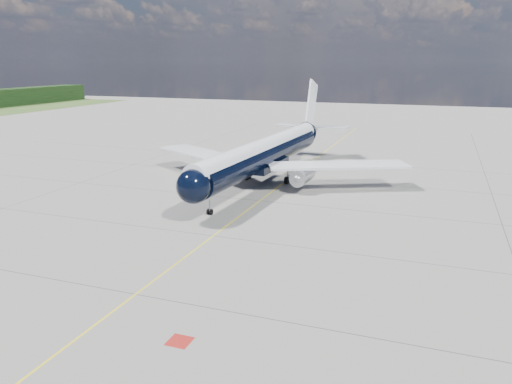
{
  "coord_description": "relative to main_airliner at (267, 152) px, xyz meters",
  "views": [
    {
      "loc": [
        22.16,
        -36.56,
        18.51
      ],
      "look_at": [
        3.13,
        15.01,
        4.0
      ],
      "focal_mm": 35.0,
      "sensor_mm": 36.0,
      "label": 1
    }
  ],
  "objects": [
    {
      "name": "main_airliner",
      "position": [
        0.0,
        0.0,
        0.0
      ],
      "size": [
        43.06,
        52.45,
        15.15
      ],
      "rotation": [
        0.0,
        0.0,
        -0.05
      ],
      "color": "black",
      "rests_on": "ground"
    },
    {
      "name": "ground",
      "position": [
        2.75,
        -5.97,
        -4.7
      ],
      "size": [
        320.0,
        320.0,
        0.0
      ],
      "primitive_type": "plane",
      "color": "gray",
      "rests_on": "ground"
    },
    {
      "name": "taxiway_centerline",
      "position": [
        2.75,
        -10.97,
        -4.7
      ],
      "size": [
        0.16,
        160.0,
        0.01
      ],
      "primitive_type": "cube",
      "color": "yellow",
      "rests_on": "ground"
    },
    {
      "name": "red_marking",
      "position": [
        9.55,
        -45.97,
        -4.7
      ],
      "size": [
        1.6,
        1.6,
        0.01
      ],
      "primitive_type": "cube",
      "color": "maroon",
      "rests_on": "ground"
    }
  ]
}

